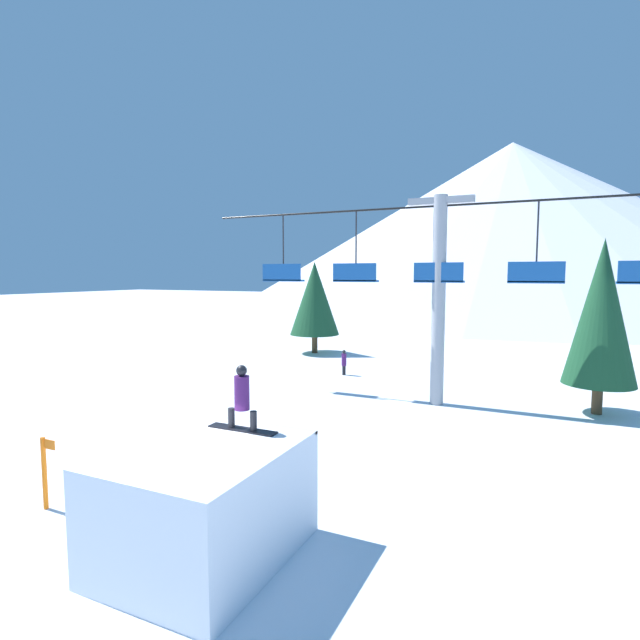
{
  "coord_description": "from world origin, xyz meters",
  "views": [
    {
      "loc": [
        6.0,
        -6.3,
        4.92
      ],
      "look_at": [
        0.72,
        5.03,
        3.76
      ],
      "focal_mm": 28.0,
      "sensor_mm": 36.0,
      "label": 1
    }
  ],
  "objects": [
    {
      "name": "ground_plane",
      "position": [
        0.0,
        0.0,
        0.0
      ],
      "size": [
        220.0,
        220.0,
        0.0
      ],
      "primitive_type": "plane",
      "color": "white"
    },
    {
      "name": "mountain_ridge",
      "position": [
        0.0,
        72.42,
        11.89
      ],
      "size": [
        80.82,
        80.82,
        23.78
      ],
      "color": "silver",
      "rests_on": "ground_plane"
    },
    {
      "name": "snow_ramp",
      "position": [
        0.72,
        0.36,
        0.98
      ],
      "size": [
        2.7,
        3.35,
        1.96
      ],
      "color": "white",
      "rests_on": "ground_plane"
    },
    {
      "name": "snowboarder",
      "position": [
        0.76,
        1.45,
        2.56
      ],
      "size": [
        1.43,
        0.29,
        1.25
      ],
      "color": "black",
      "rests_on": "snow_ramp"
    },
    {
      "name": "chairlift",
      "position": [
        2.18,
        12.3,
        4.49
      ],
      "size": [
        19.36,
        0.5,
        7.79
      ],
      "color": "#9E9EA3",
      "rests_on": "ground_plane"
    },
    {
      "name": "pine_tree_near",
      "position": [
        7.57,
        13.38,
        3.58
      ],
      "size": [
        2.4,
        2.4,
        6.14
      ],
      "color": "#4C3823",
      "rests_on": "ground_plane"
    },
    {
      "name": "pine_tree_far",
      "position": [
        -7.28,
        21.38,
        3.39
      ],
      "size": [
        3.05,
        3.05,
        5.65
      ],
      "color": "#4C3823",
      "rests_on": "ground_plane"
    },
    {
      "name": "trail_marker",
      "position": [
        -3.45,
        0.38,
        0.82
      ],
      "size": [
        0.41,
        0.1,
        1.53
      ],
      "color": "orange",
      "rests_on": "ground_plane"
    },
    {
      "name": "distant_skier",
      "position": [
        -3.06,
        15.88,
        0.67
      ],
      "size": [
        0.24,
        0.24,
        1.23
      ],
      "color": "black",
      "rests_on": "ground_plane"
    }
  ]
}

